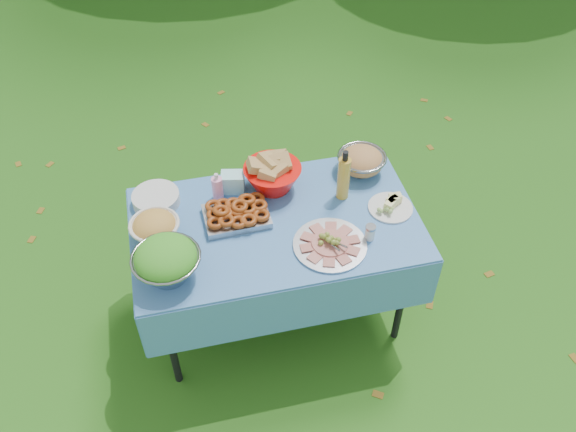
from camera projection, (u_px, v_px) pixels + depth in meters
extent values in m
plane|color=#12390A|center=(278.00, 311.00, 3.64)|extent=(80.00, 80.00, 0.00)
cube|color=#7ABCEC|center=(277.00, 270.00, 3.37)|extent=(1.46, 0.86, 0.76)
cylinder|color=silver|center=(156.00, 199.00, 3.18)|extent=(0.33, 0.33, 0.06)
cube|color=#A2F0F7|center=(233.00, 182.00, 3.24)|extent=(0.14, 0.11, 0.11)
cylinder|color=#FB9BCB|center=(217.00, 186.00, 3.17)|extent=(0.08, 0.08, 0.16)
cube|color=#A9AAAE|center=(236.00, 214.00, 3.09)|extent=(0.33, 0.24, 0.08)
cylinder|color=#B7B9BF|center=(330.00, 240.00, 2.96)|extent=(0.44, 0.44, 0.08)
cylinder|color=gold|center=(344.00, 175.00, 3.13)|extent=(0.08, 0.08, 0.30)
cylinder|color=silver|center=(391.00, 204.00, 3.15)|extent=(0.24, 0.24, 0.06)
cylinder|color=silver|center=(370.00, 232.00, 2.99)|extent=(0.06, 0.06, 0.08)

